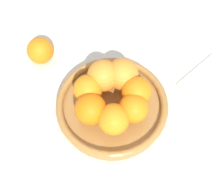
# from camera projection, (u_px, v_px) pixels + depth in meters

# --- Properties ---
(ground_plane) EXTENTS (4.00, 4.00, 0.00)m
(ground_plane) POSITION_uv_depth(u_px,v_px,m) (112.00, 110.00, 0.78)
(ground_plane) COLOR beige
(fruit_bowl) EXTENTS (0.27, 0.27, 0.04)m
(fruit_bowl) POSITION_uv_depth(u_px,v_px,m) (112.00, 106.00, 0.76)
(fruit_bowl) COLOR #A57238
(fruit_bowl) RESTS_ON ground_plane
(orange_pile) EXTENTS (0.18, 0.19, 0.08)m
(orange_pile) POSITION_uv_depth(u_px,v_px,m) (112.00, 93.00, 0.72)
(orange_pile) COLOR orange
(orange_pile) RESTS_ON fruit_bowl
(stray_orange) EXTENTS (0.07, 0.07, 0.07)m
(stray_orange) POSITION_uv_depth(u_px,v_px,m) (40.00, 51.00, 0.83)
(stray_orange) COLOR orange
(stray_orange) RESTS_ON ground_plane
(napkin_folded) EXTENTS (0.15, 0.15, 0.01)m
(napkin_folded) POSITION_uv_depth(u_px,v_px,m) (217.00, 85.00, 0.81)
(napkin_folded) COLOR beige
(napkin_folded) RESTS_ON ground_plane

